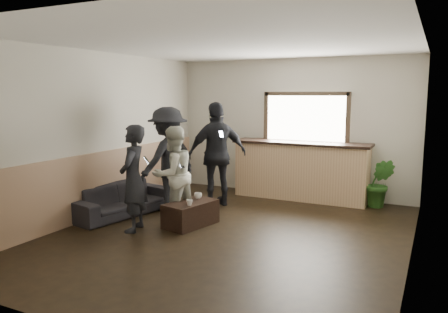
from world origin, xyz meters
The scene contains 12 objects.
ground centered at (0.00, 0.00, 0.00)m, with size 5.00×6.00×0.01m, color black.
room_shell centered at (-0.74, 0.00, 1.47)m, with size 5.01×6.01×2.80m.
bar_counter centered at (0.30, 2.70, 0.64)m, with size 2.70×0.68×2.13m.
sofa centered at (-2.15, 0.16, 0.27)m, with size 1.83×0.72×0.54m, color black.
coffee_table centered at (-0.75, 0.14, 0.19)m, with size 0.48×0.86×0.38m, color black.
cup_a centered at (-0.75, 0.38, 0.43)m, with size 0.13×0.13×0.10m, color silver.
cup_b centered at (-0.65, -0.05, 0.43)m, with size 0.10×0.10×0.09m, color silver.
potted_plant centered at (1.81, 2.65, 0.46)m, with size 0.50×0.40×0.91m, color #2D6623.
person_a centered at (-1.40, -0.46, 0.82)m, with size 0.56×0.69×1.63m.
person_b centered at (-1.11, 0.21, 0.79)m, with size 0.82×0.92×1.58m.
person_c centered at (-1.59, 0.78, 0.93)m, with size 0.94×1.33×1.86m.
person_d centered at (-0.95, 1.46, 0.97)m, with size 1.13×1.15×1.94m.
Camera 1 is at (2.73, -5.69, 2.10)m, focal length 35.00 mm.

